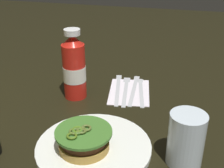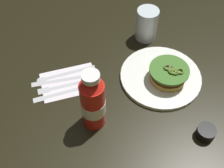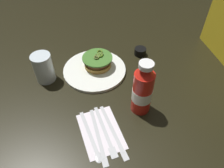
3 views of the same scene
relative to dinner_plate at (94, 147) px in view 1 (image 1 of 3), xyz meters
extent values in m
plane|color=black|center=(0.07, 0.07, -0.01)|extent=(3.00, 3.00, 0.00)
cylinder|color=white|center=(0.00, 0.00, 0.00)|extent=(0.26, 0.26, 0.01)
cylinder|color=#B2883B|center=(-0.02, 0.02, 0.02)|extent=(0.11, 0.11, 0.02)
cylinder|color=#512D19|center=(-0.02, 0.02, 0.03)|extent=(0.10, 0.10, 0.02)
cylinder|color=red|center=(-0.02, 0.02, 0.04)|extent=(0.09, 0.09, 0.01)
cylinder|color=#3E7028|center=(-0.02, 0.02, 0.05)|extent=(0.12, 0.12, 0.01)
torus|color=#476D28|center=(-0.03, 0.03, 0.06)|extent=(0.02, 0.02, 0.01)
torus|color=#55642A|center=(-0.01, 0.01, 0.06)|extent=(0.02, 0.02, 0.01)
torus|color=#526527|center=(-0.02, 0.02, 0.06)|extent=(0.02, 0.02, 0.01)
torus|color=#4A7617|center=(-0.02, 0.03, 0.06)|extent=(0.02, 0.02, 0.01)
torus|color=#4D6D1B|center=(-0.05, 0.03, 0.06)|extent=(0.02, 0.02, 0.01)
torus|color=#4F6325|center=(-0.03, 0.03, 0.06)|extent=(0.02, 0.02, 0.01)
cylinder|color=red|center=(0.23, 0.13, 0.08)|extent=(0.07, 0.07, 0.16)
cone|color=red|center=(0.23, 0.13, 0.17)|extent=(0.06, 0.06, 0.03)
cylinder|color=white|center=(0.23, 0.13, 0.19)|extent=(0.05, 0.05, 0.02)
cylinder|color=white|center=(0.23, 0.13, 0.07)|extent=(0.07, 0.07, 0.05)
cylinder|color=silver|center=(0.01, -0.20, 0.05)|extent=(0.08, 0.08, 0.12)
cube|color=white|center=(0.29, -0.02, 0.00)|extent=(0.19, 0.15, 0.00)
cube|color=silver|center=(0.30, -0.06, 0.00)|extent=(0.19, 0.05, 0.00)
ellipsoid|color=silver|center=(0.38, -0.04, 0.00)|extent=(0.04, 0.03, 0.00)
cube|color=silver|center=(0.30, -0.03, 0.00)|extent=(0.19, 0.03, 0.00)
cube|color=silver|center=(0.37, -0.03, 0.00)|extent=(0.08, 0.02, 0.00)
cube|color=silver|center=(0.29, -0.01, 0.00)|extent=(0.20, 0.04, 0.00)
cube|color=silver|center=(0.37, 0.01, 0.00)|extent=(0.04, 0.03, 0.00)
cube|color=silver|center=(0.29, 0.02, 0.00)|extent=(0.19, 0.05, 0.00)
cube|color=silver|center=(0.37, 0.03, 0.00)|extent=(0.08, 0.03, 0.00)
camera|label=1|loc=(-0.50, -0.18, 0.42)|focal=47.16mm
camera|label=2|loc=(0.23, 0.56, 0.71)|focal=45.68mm
camera|label=3|loc=(0.67, -0.05, 0.59)|focal=34.03mm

